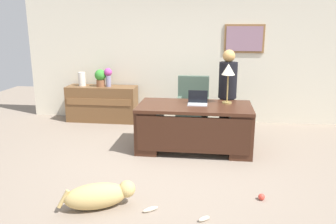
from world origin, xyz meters
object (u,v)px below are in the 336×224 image
Objects in this scene: credenza at (102,104)px; potted_plant at (100,77)px; dog_lying at (99,195)px; desk at (194,126)px; desk_lamp at (228,72)px; armchair at (193,108)px; dog_toy_bone at (204,219)px; person_standing at (227,95)px; vase_empty at (82,79)px; dog_toy_plush at (150,209)px; dog_toy_ball at (262,197)px; vase_with_flowers at (108,75)px; laptop at (198,101)px.

potted_plant is (-0.01, 0.00, 0.58)m from credenza.
credenza is 3.73m from dog_lying.
desk_lamp is at bearing 23.41° from desk.
armchair is 3.20m from dog_toy_bone.
person_standing reaches higher than potted_plant.
desk is 2.58m from credenza.
armchair is 2.51m from vase_empty.
person_standing is 2.90m from dog_toy_bone.
dog_toy_plush is (-0.61, 0.12, 0.00)m from dog_toy_bone.
dog_toy_ball is at bearing 38.83° from dog_toy_bone.
potted_plant reaches higher than desk.
potted_plant is at bearing 107.33° from dog_lying.
vase_with_flowers is at bearing 0.00° from potted_plant.
potted_plant is at bearing 133.62° from dog_toy_ball.
potted_plant is 4.43m from dog_toy_ball.
desk reaches higher than dog_toy_bone.
vase_with_flowers is (-2.46, 0.92, 0.16)m from person_standing.
dog_lying is 3.78m from vase_with_flowers.
desk is 2.82× the size of desk_lamp.
desk_lamp reaches higher than vase_with_flowers.
desk is 2.26m from dog_lying.
person_standing reaches higher than laptop.
vase_with_flowers is at bearing 120.21° from dog_toy_bone.
dog_toy_bone is (-0.68, -0.54, -0.01)m from dog_toy_ball.
desk is at bearing 79.46° from dog_toy_plush.
credenza is 5.04× the size of vase_empty.
vase_with_flowers is 0.59m from vase_empty.
dog_toy_ball is (0.36, -2.22, -0.80)m from person_standing.
vase_with_flowers reaches higher than dog_toy_plush.
laptop reaches higher than dog_toy_plush.
dog_lying is 2.94m from desk_lamp.
potted_plant is 4.06m from dog_toy_plush.
person_standing is 5.09× the size of laptop.
dog_toy_plush is (-0.29, -3.03, -0.46)m from armchair.
dog_toy_bone is at bearing -57.85° from potted_plant.
credenza reaches higher than dog_lying.
armchair is at bearing 84.49° from dog_toy_plush.
credenza is 1.38× the size of armchair.
vase_empty is at bearing 163.15° from person_standing.
potted_plant is at bearing 160.67° from person_standing.
dog_toy_ball is at bearing -46.48° from credenza.
dog_toy_bone is at bearing -84.27° from armchair.
armchair is 2.83m from dog_toy_ball.
potted_plant is at bearing 153.44° from desk_lamp.
armchair reaches higher than dog_toy_ball.
vase_empty is 0.82× the size of potted_plant.
armchair reaches higher than credenza.
armchair is 3.08m from dog_toy_plush.
armchair is 1.63× the size of desk_lamp.
dog_lying is (-0.97, -2.02, -0.26)m from desk.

